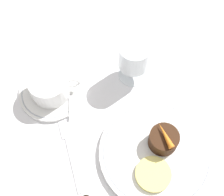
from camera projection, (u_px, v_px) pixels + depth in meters
ground_plane at (148, 137)px, 0.73m from camera, size 3.00×3.00×0.00m
dinner_plate at (156, 153)px, 0.70m from camera, size 0.26×0.26×0.01m
saucer at (52, 92)px, 0.78m from camera, size 0.16×0.16×0.01m
coffee_cup at (49, 86)px, 0.75m from camera, size 0.12×0.10×0.06m
spoon at (69, 90)px, 0.78m from camera, size 0.02×0.12×0.00m
wine_glass at (134, 58)px, 0.74m from camera, size 0.08×0.08×0.12m
fork at (68, 146)px, 0.72m from camera, size 0.04×0.18×0.01m
dessert_cake at (163, 140)px, 0.69m from camera, size 0.07×0.07×0.04m
carrot_garnish at (165, 135)px, 0.67m from camera, size 0.03×0.06×0.01m
pineapple_slice at (153, 174)px, 0.67m from camera, size 0.08×0.08×0.01m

